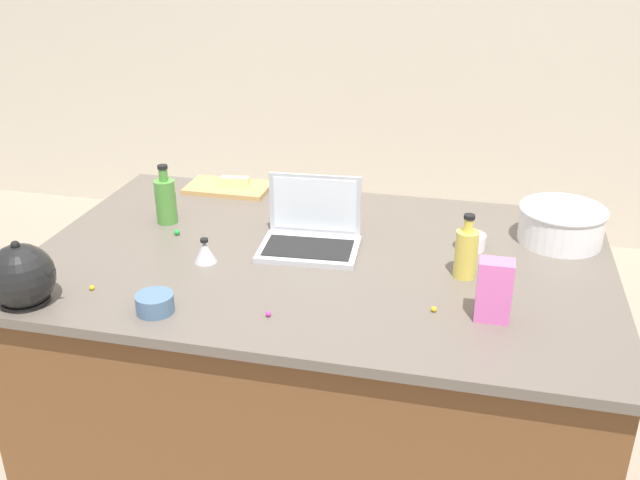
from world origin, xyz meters
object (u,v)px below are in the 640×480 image
laptop (311,234)px  cutting_board (228,188)px  ramekin_wide (317,191)px  kitchen_timer (205,251)px  bottle_olive (166,200)px  butter_stick_left (235,182)px  ramekin_small (470,241)px  candy_bag (494,290)px  mixing_bowl_large (561,224)px  bottle_oil (466,252)px  kettle (22,277)px  ramekin_medium (155,303)px

laptop → cutting_board: (-0.44, 0.43, -0.04)m
ramekin_wide → kitchen_timer: 0.64m
bottle_olive → butter_stick_left: bearing=70.4°
ramekin_small → candy_bag: bearing=-80.5°
mixing_bowl_large → candy_bag: 0.59m
kitchen_timer → candy_bag: size_ratio=0.45×
bottle_oil → kettle: (-1.17, -0.43, 0.00)m
ramekin_wide → kitchen_timer: bearing=-108.7°
bottle_oil → candy_bag: bearing=-70.5°
bottle_oil → cutting_board: size_ratio=0.62×
bottle_olive → cutting_board: 0.37m
ramekin_medium → ramekin_small: bearing=36.6°
cutting_board → butter_stick_left: 0.04m
ramekin_wide → candy_bag: size_ratio=0.54×
cutting_board → ramekin_wide: size_ratio=3.42×
butter_stick_left → bottle_oil: bearing=-30.2°
ramekin_small → ramekin_medium: (-0.81, -0.60, 0.00)m
ramekin_wide → cutting_board: bearing=-179.5°
mixing_bowl_large → bottle_oil: bottle_oil is taller
mixing_bowl_large → butter_stick_left: (-1.19, 0.20, -0.03)m
ramekin_wide → butter_stick_left: bearing=-179.5°
laptop → ramekin_wide: laptop is taller
candy_bag → laptop: bearing=150.5°
kitchen_timer → butter_stick_left: bearing=101.1°
bottle_oil → cutting_board: 1.07m
laptop → ramekin_wide: (-0.08, 0.43, -0.02)m
kettle → cutting_board: (0.24, 0.96, -0.07)m
candy_bag → mixing_bowl_large: bearing=69.2°
ramekin_small → ramekin_wide: (-0.58, 0.33, -0.00)m
kettle → candy_bag: bearing=9.3°
mixing_bowl_large → butter_stick_left: bearing=170.2°
ramekin_wide → kitchen_timer: (-0.21, -0.61, 0.01)m
cutting_board → kitchen_timer: bearing=-76.3°
ramekin_medium → kitchen_timer: (0.02, 0.31, 0.01)m
kettle → candy_bag: (1.25, 0.20, 0.01)m
mixing_bowl_large → kitchen_timer: bearing=-159.3°
ramekin_medium → kitchen_timer: 0.32m
bottle_olive → kitchen_timer: (0.24, -0.26, -0.05)m
laptop → cutting_board: bearing=135.6°
ramekin_medium → kitchen_timer: bearing=86.7°
ramekin_wide → candy_bag: candy_bag is taller
bottle_olive → cutting_board: bearing=74.7°
laptop → bottle_olive: bearing=171.4°
bottle_olive → butter_stick_left: size_ratio=1.89×
laptop → kettle: (-0.68, -0.53, 0.03)m
mixing_bowl_large → bottle_olive: (-1.31, -0.14, 0.02)m
laptop → kitchen_timer: size_ratio=4.21×
laptop → ramekin_small: (0.50, 0.11, -0.02)m
ramekin_medium → butter_stick_left: bearing=96.2°
butter_stick_left → ramekin_medium: butter_stick_left is taller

